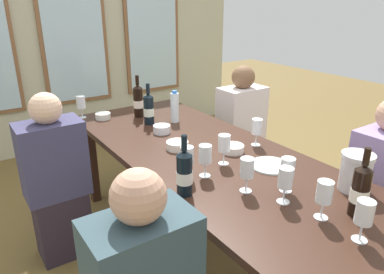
{
  "coord_description": "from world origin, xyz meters",
  "views": [
    {
      "loc": [
        -1.2,
        -1.54,
        1.61
      ],
      "look_at": [
        0.0,
        0.22,
        0.79
      ],
      "focal_mm": 33.67,
      "sensor_mm": 36.0,
      "label": 1
    }
  ],
  "objects": [
    {
      "name": "back_wall_with_windows",
      "position": [
        0.0,
        2.49,
        1.45
      ],
      "size": [
        4.12,
        0.1,
        2.9
      ],
      "color": "#BAB899",
      "rests_on": "ground"
    },
    {
      "name": "seated_person_2",
      "position": [
        -0.77,
        0.6,
        0.53
      ],
      "size": [
        0.38,
        0.24,
        1.11
      ],
      "color": "#2C222E",
      "rests_on": "ground"
    },
    {
      "name": "wine_glass_5",
      "position": [
        -0.02,
        -0.12,
        0.86
      ],
      "size": [
        0.07,
        0.07,
        0.17
      ],
      "color": "white",
      "rests_on": "dining_table"
    },
    {
      "name": "seated_person_3",
      "position": [
        0.77,
        0.61,
        0.53
      ],
      "size": [
        0.38,
        0.24,
        1.11
      ],
      "color": "#392F3B",
      "rests_on": "ground"
    },
    {
      "name": "tasting_bowl_1",
      "position": [
        -0.12,
        0.21,
        0.76
      ],
      "size": [
        0.14,
        0.14,
        0.05
      ],
      "primitive_type": "cylinder",
      "color": "white",
      "rests_on": "dining_table"
    },
    {
      "name": "wine_glass_7",
      "position": [
        -0.05,
        -0.6,
        0.86
      ],
      "size": [
        0.07,
        0.07,
        0.17
      ],
      "color": "white",
      "rests_on": "dining_table"
    },
    {
      "name": "wine_bottle_0",
      "position": [
        -0.03,
        0.73,
        0.85
      ],
      "size": [
        0.08,
        0.08,
        0.3
      ],
      "color": "black",
      "rests_on": "dining_table"
    },
    {
      "name": "water_bottle",
      "position": [
        0.15,
        0.66,
        0.85
      ],
      "size": [
        0.06,
        0.06,
        0.24
      ],
      "color": "white",
      "rests_on": "dining_table"
    },
    {
      "name": "wine_glass_9",
      "position": [
        -0.28,
        -0.15,
        0.86
      ],
      "size": [
        0.07,
        0.07,
        0.17
      ],
      "color": "white",
      "rests_on": "dining_table"
    },
    {
      "name": "ground_plane",
      "position": [
        0.0,
        0.0,
        0.0
      ],
      "size": [
        12.0,
        12.0,
        0.0
      ],
      "primitive_type": "plane",
      "color": "brown"
    },
    {
      "name": "wine_glass_1",
      "position": [
        -0.02,
        -0.96,
        0.86
      ],
      "size": [
        0.07,
        0.07,
        0.17
      ],
      "color": "white",
      "rests_on": "dining_table"
    },
    {
      "name": "seated_person_1",
      "position": [
        0.77,
        -0.62,
        0.53
      ],
      "size": [
        0.38,
        0.24,
        1.11
      ],
      "color": "#272630",
      "rests_on": "ground"
    },
    {
      "name": "wine_bottle_1",
      "position": [
        -0.38,
        -0.28,
        0.85
      ],
      "size": [
        0.08,
        0.08,
        0.3
      ],
      "color": "black",
      "rests_on": "dining_table"
    },
    {
      "name": "wine_bottle_2",
      "position": [
        -0.02,
        0.93,
        0.87
      ],
      "size": [
        0.08,
        0.08,
        0.33
      ],
      "color": "black",
      "rests_on": "dining_table"
    },
    {
      "name": "wine_glass_10",
      "position": [
        0.04,
        -0.53,
        0.86
      ],
      "size": [
        0.07,
        0.07,
        0.17
      ],
      "color": "white",
      "rests_on": "dining_table"
    },
    {
      "name": "white_plate_0",
      "position": [
        0.18,
        -0.3,
        0.74
      ],
      "size": [
        0.23,
        0.23,
        0.01
      ],
      "primitive_type": "cylinder",
      "color": "white",
      "rests_on": "dining_table"
    },
    {
      "name": "tasting_bowl_2",
      "position": [
        0.14,
        -0.02,
        0.76
      ],
      "size": [
        0.14,
        0.14,
        0.04
      ],
      "primitive_type": "cylinder",
      "color": "white",
      "rests_on": "dining_table"
    },
    {
      "name": "wine_glass_2",
      "position": [
        -0.4,
        1.15,
        0.86
      ],
      "size": [
        0.07,
        0.07,
        0.17
      ],
      "color": "white",
      "rests_on": "dining_table"
    },
    {
      "name": "metal_pitcher",
      "position": [
        0.32,
        -0.71,
        0.84
      ],
      "size": [
        0.16,
        0.16,
        0.19
      ],
      "color": "silver",
      "rests_on": "dining_table"
    },
    {
      "name": "wine_bottle_3",
      "position": [
        0.14,
        -0.84,
        0.86
      ],
      "size": [
        0.08,
        0.08,
        0.31
      ],
      "color": "black",
      "rests_on": "dining_table"
    },
    {
      "name": "wine_glass_6",
      "position": [
        -0.19,
        -0.19,
        0.86
      ],
      "size": [
        0.07,
        0.07,
        0.17
      ],
      "color": "white",
      "rests_on": "dining_table"
    },
    {
      "name": "wine_glass_4",
      "position": [
        -0.12,
        -0.43,
        0.86
      ],
      "size": [
        0.07,
        0.07,
        0.17
      ],
      "color": "white",
      "rests_on": "dining_table"
    },
    {
      "name": "wine_glass_0",
      "position": [
        -0.01,
        -0.78,
        0.86
      ],
      "size": [
        0.07,
        0.07,
        0.17
      ],
      "color": "white",
      "rests_on": "dining_table"
    },
    {
      "name": "tasting_bowl_3",
      "position": [
        -0.05,
        0.51,
        0.77
      ],
      "size": [
        0.12,
        0.12,
        0.05
      ],
      "primitive_type": "cylinder",
      "color": "white",
      "rests_on": "dining_table"
    },
    {
      "name": "tasting_bowl_0",
      "position": [
        -0.27,
        1.03,
        0.76
      ],
      "size": [
        0.12,
        0.12,
        0.05
      ],
      "primitive_type": "cylinder",
      "color": "white",
      "rests_on": "dining_table"
    },
    {
      "name": "dining_table",
      "position": [
        0.0,
        0.0,
        0.67
      ],
      "size": [
        0.92,
        2.46,
        0.74
      ],
      "color": "#372016",
      "rests_on": "ground"
    },
    {
      "name": "wine_glass_3",
      "position": [
        0.33,
        -0.02,
        0.86
      ],
      "size": [
        0.07,
        0.07,
        0.17
      ],
      "color": "white",
      "rests_on": "dining_table"
    }
  ]
}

